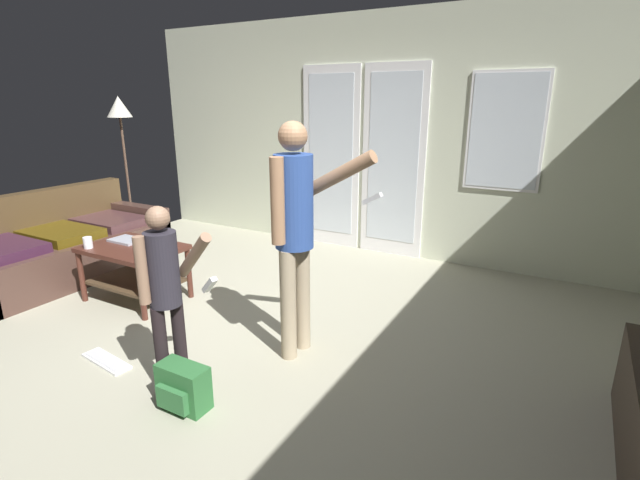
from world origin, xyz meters
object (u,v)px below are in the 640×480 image
(person_adult, at_px, (296,221))
(laptop_closed, at_px, (127,240))
(person_child, at_px, (165,285))
(tv_remote_black, at_px, (147,251))
(loose_keyboard, at_px, (106,361))
(coffee_table, at_px, (134,261))
(backpack, at_px, (183,387))
(cup_near_edge, at_px, (88,243))
(leather_couch, at_px, (59,249))
(floor_lamp, at_px, (120,120))
(cup_by_laptop, at_px, (166,242))

(person_adult, height_order, laptop_closed, person_adult)
(person_child, bearing_deg, tv_remote_black, 144.10)
(person_adult, height_order, loose_keyboard, person_adult)
(loose_keyboard, height_order, tv_remote_black, tv_remote_black)
(coffee_table, height_order, backpack, coffee_table)
(person_child, height_order, backpack, person_child)
(person_child, relative_size, tv_remote_black, 7.03)
(loose_keyboard, xyz_separation_m, cup_near_edge, (-0.99, 0.64, 0.55))
(backpack, height_order, tv_remote_black, tv_remote_black)
(leather_couch, relative_size, backpack, 6.55)
(floor_lamp, bearing_deg, backpack, -35.68)
(cup_by_laptop, height_order, tv_remote_black, cup_by_laptop)
(person_adult, xyz_separation_m, cup_by_laptop, (-1.50, 0.20, -0.42))
(person_adult, bearing_deg, laptop_closed, 175.12)
(laptop_closed, bearing_deg, coffee_table, -24.87)
(leather_couch, height_order, coffee_table, leather_couch)
(laptop_closed, xyz_separation_m, cup_near_edge, (-0.12, -0.31, 0.04))
(coffee_table, distance_m, cup_by_laptop, 0.38)
(tv_remote_black, bearing_deg, cup_by_laptop, 33.92)
(person_adult, bearing_deg, leather_couch, 177.85)
(laptop_closed, bearing_deg, loose_keyboard, -46.99)
(backpack, relative_size, cup_by_laptop, 2.89)
(coffee_table, relative_size, backpack, 2.73)
(backpack, xyz_separation_m, laptop_closed, (-1.71, 1.05, 0.39))
(laptop_closed, relative_size, tv_remote_black, 1.79)
(coffee_table, bearing_deg, person_child, -32.25)
(floor_lamp, bearing_deg, cup_by_laptop, -31.45)
(cup_by_laptop, bearing_deg, laptop_closed, -175.90)
(person_adult, bearing_deg, coffee_table, 177.31)
(floor_lamp, relative_size, cup_near_edge, 18.02)
(cup_near_edge, bearing_deg, person_child, -20.82)
(cup_by_laptop, bearing_deg, leather_couch, -176.49)
(leather_couch, distance_m, coffee_table, 1.18)
(laptop_closed, bearing_deg, cup_near_edge, -110.54)
(coffee_table, xyz_separation_m, loose_keyboard, (0.69, -0.87, -0.36))
(floor_lamp, height_order, loose_keyboard, floor_lamp)
(leather_couch, xyz_separation_m, loose_keyboard, (1.87, -0.89, -0.28))
(floor_lamp, relative_size, tv_remote_black, 10.71)
(person_child, relative_size, backpack, 3.78)
(cup_near_edge, bearing_deg, person_adult, 3.86)
(laptop_closed, xyz_separation_m, tv_remote_black, (0.42, -0.14, 0.00))
(person_child, xyz_separation_m, cup_near_edge, (-1.65, 0.63, -0.15))
(person_child, bearing_deg, cup_by_laptop, 137.27)
(leather_couch, distance_m, cup_by_laptop, 1.51)
(person_adult, distance_m, laptop_closed, 2.04)
(person_adult, distance_m, cup_near_edge, 2.14)
(backpack, relative_size, cup_near_edge, 3.13)
(backpack, xyz_separation_m, cup_near_edge, (-1.83, 0.74, 0.43))
(backpack, xyz_separation_m, tv_remote_black, (-1.29, 0.91, 0.39))
(person_child, xyz_separation_m, loose_keyboard, (-0.66, -0.02, -0.71))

